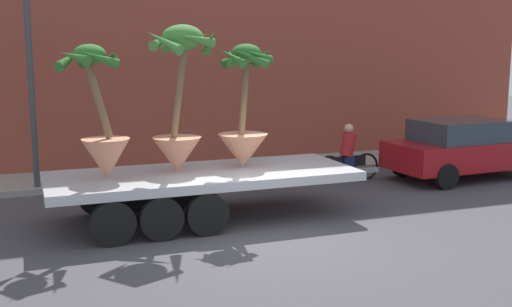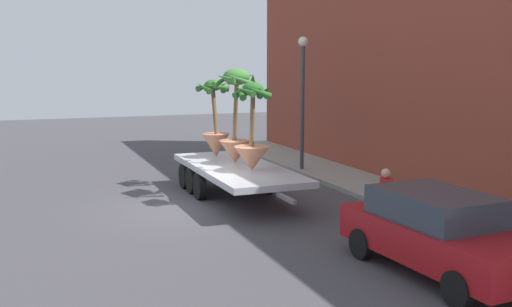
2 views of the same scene
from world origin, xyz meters
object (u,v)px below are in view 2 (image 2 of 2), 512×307
Objects in this scene: potted_palm_rear at (252,137)px; potted_palm_middle at (215,127)px; potted_palm_front at (236,120)px; flatbed_trailer at (234,171)px; parked_car at (439,232)px; cyclist at (385,202)px; street_lamp at (303,85)px.

potted_palm_rear is 2.90m from potted_palm_middle.
flatbed_trailer is at bearing -33.05° from potted_palm_front.
parked_car is at bearing 9.42° from potted_palm_front.
potted_palm_middle reaches higher than flatbed_trailer.
potted_palm_front is 1.58× the size of cyclist.
flatbed_trailer is at bearing 2.43° from potted_palm_middle.
parked_car is at bearing 11.11° from potted_palm_rear.
potted_palm_front reaches higher than parked_car.
potted_palm_middle is 0.52× the size of street_lamp.
flatbed_trailer is at bearing -51.86° from street_lamp.
parked_car is at bearing 10.38° from flatbed_trailer.
potted_palm_front reaches higher than potted_palm_middle.
potted_palm_front reaches higher than potted_palm_rear.
street_lamp is (-7.66, 1.40, 2.56)m from cyclist.
cyclist reaches higher than flatbed_trailer.
parked_car is 0.91× the size of street_lamp.
potted_palm_middle is at bearing -72.85° from street_lamp.
potted_palm_rear is 5.50m from street_lamp.
cyclist is at bearing 30.17° from potted_palm_rear.
cyclist is (4.81, 2.23, -0.10)m from flatbed_trailer.
parked_car reaches higher than flatbed_trailer.
potted_palm_front is at bearing -170.58° from parked_car.
potted_palm_front reaches higher than flatbed_trailer.
potted_palm_rear is at bearing -40.98° from street_lamp.
potted_palm_front is 0.60× the size of street_lamp.
street_lamp reaches higher than potted_palm_front.
flatbed_trailer is 5.30m from cyclist.
flatbed_trailer is 2.81× the size of potted_palm_rear.
potted_palm_middle is at bearing -173.29° from potted_palm_front.
cyclist is 0.42× the size of parked_car.
flatbed_trailer is at bearing -173.83° from potted_palm_rear.
cyclist is (6.52, 2.31, -1.31)m from potted_palm_middle.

